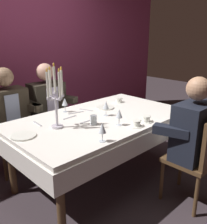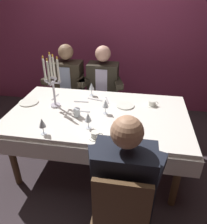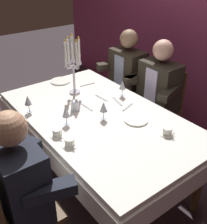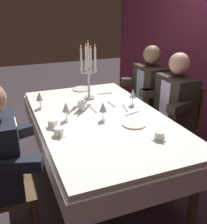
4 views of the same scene
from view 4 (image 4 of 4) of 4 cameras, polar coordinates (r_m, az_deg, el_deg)
name	(u,v)px [view 4 (image 4 of 4)]	position (r m, az deg, el deg)	size (l,w,h in m)	color
ground_plane	(101,184)	(2.80, -0.56, -14.95)	(12.00, 12.00, 0.00)	#362D31
dining_table	(101,128)	(2.48, -0.62, -3.42)	(1.94, 1.14, 0.74)	white
candelabra	(89,72)	(2.80, -3.18, 8.51)	(0.19, 0.19, 0.61)	silver
dinner_plate_0	(82,89)	(3.20, -4.62, 4.90)	(0.22, 0.22, 0.01)	white
dinner_plate_1	(134,124)	(2.28, 6.47, -2.51)	(0.21, 0.21, 0.01)	white
wine_glass_0	(66,108)	(2.33, -7.98, 0.91)	(0.07, 0.07, 0.16)	silver
wine_glass_1	(133,94)	(2.68, 6.25, 3.85)	(0.07, 0.07, 0.16)	silver
wine_glass_2	(103,107)	(2.31, -0.10, 0.99)	(0.07, 0.07, 0.16)	silver
wine_glass_3	(40,97)	(2.66, -13.41, 3.20)	(0.07, 0.07, 0.16)	silver
water_tumbler_0	(81,106)	(2.55, -4.71, 1.29)	(0.07, 0.07, 0.09)	silver
coffee_cup_0	(160,136)	(2.07, 11.79, -4.95)	(0.13, 0.12, 0.06)	white
coffee_cup_1	(59,132)	(2.11, -9.47, -4.22)	(0.13, 0.12, 0.06)	white
coffee_cup_2	(53,124)	(2.25, -10.70, -2.49)	(0.13, 0.12, 0.06)	white
spoon_0	(132,113)	(2.50, 6.08, -0.30)	(0.17, 0.02, 0.01)	#B7B7BC
fork_1	(111,104)	(2.71, 1.67, 1.66)	(0.17, 0.02, 0.01)	#B7B7BC
knife_2	(93,109)	(2.58, -2.27, 0.60)	(0.19, 0.02, 0.01)	#B7B7BC
knife_3	(125,108)	(2.62, 4.60, 0.84)	(0.19, 0.02, 0.01)	#B7B7BC
spoon_4	(105,94)	(3.03, 0.28, 3.94)	(0.17, 0.02, 0.01)	#B7B7BC
seated_diner_0	(150,88)	(3.33, 9.88, 5.12)	(0.63, 0.48, 1.24)	brown
seated_diner_1	(176,101)	(2.92, 15.09, 2.27)	(0.63, 0.48, 1.24)	brown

